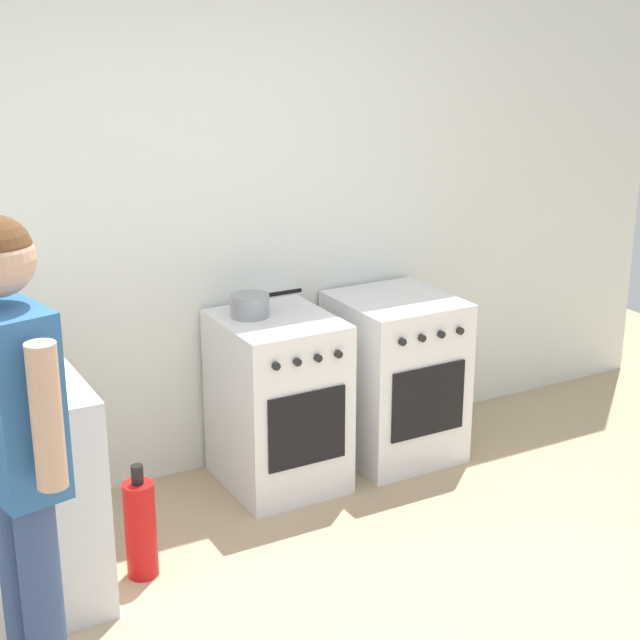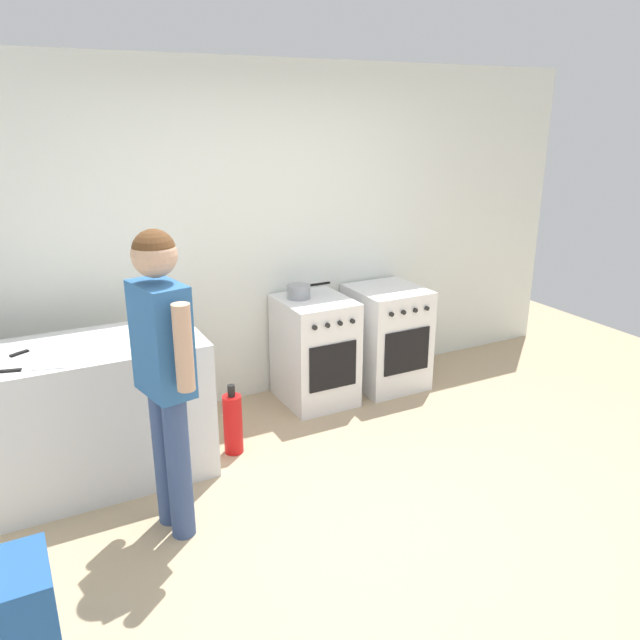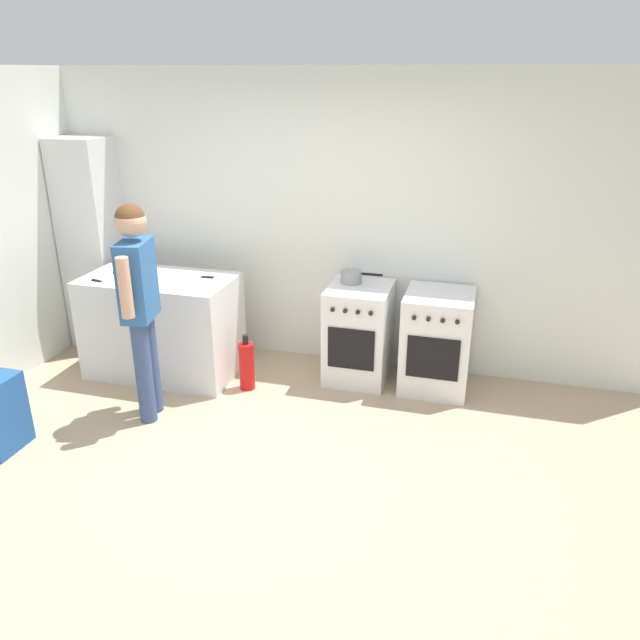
{
  "view_description": "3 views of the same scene",
  "coord_description": "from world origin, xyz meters",
  "px_view_note": "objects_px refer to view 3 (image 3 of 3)",
  "views": [
    {
      "loc": [
        -1.59,
        -2.36,
        2.27
      ],
      "look_at": [
        0.26,
        0.98,
        1.02
      ],
      "focal_mm": 55.0,
      "sensor_mm": 36.0,
      "label": 1
    },
    {
      "loc": [
        -1.75,
        -2.53,
        2.23
      ],
      "look_at": [
        -0.06,
        0.7,
        1.01
      ],
      "focal_mm": 35.0,
      "sensor_mm": 36.0,
      "label": 2
    },
    {
      "loc": [
        1.37,
        -3.35,
        2.56
      ],
      "look_at": [
        0.23,
        0.76,
        0.85
      ],
      "focal_mm": 35.0,
      "sensor_mm": 36.0,
      "label": 3
    }
  ],
  "objects_px": {
    "oven_left": "(359,333)",
    "fire_extinguisher": "(247,365)",
    "oven_right": "(437,341)",
    "pot": "(352,277)",
    "knife_bread": "(106,283)",
    "knife_paring": "(204,277)",
    "larder_cabinet": "(93,245)",
    "person": "(139,294)",
    "knife_chef": "(130,272)"
  },
  "relations": [
    {
      "from": "knife_paring",
      "to": "knife_bread",
      "type": "bearing_deg",
      "value": -153.29
    },
    {
      "from": "pot",
      "to": "fire_extinguisher",
      "type": "bearing_deg",
      "value": -144.11
    },
    {
      "from": "oven_left",
      "to": "knife_bread",
      "type": "relative_size",
      "value": 2.45
    },
    {
      "from": "oven_right",
      "to": "knife_bread",
      "type": "relative_size",
      "value": 2.45
    },
    {
      "from": "person",
      "to": "fire_extinguisher",
      "type": "relative_size",
      "value": 3.39
    },
    {
      "from": "knife_paring",
      "to": "fire_extinguisher",
      "type": "relative_size",
      "value": 0.42
    },
    {
      "from": "person",
      "to": "larder_cabinet",
      "type": "bearing_deg",
      "value": 135.22
    },
    {
      "from": "knife_chef",
      "to": "person",
      "type": "distance_m",
      "value": 0.99
    },
    {
      "from": "oven_left",
      "to": "fire_extinguisher",
      "type": "distance_m",
      "value": 1.01
    },
    {
      "from": "knife_chef",
      "to": "fire_extinguisher",
      "type": "distance_m",
      "value": 1.35
    },
    {
      "from": "knife_paring",
      "to": "knife_chef",
      "type": "distance_m",
      "value": 0.7
    },
    {
      "from": "knife_paring",
      "to": "knife_bread",
      "type": "distance_m",
      "value": 0.81
    },
    {
      "from": "knife_paring",
      "to": "person",
      "type": "bearing_deg",
      "value": -98.32
    },
    {
      "from": "knife_chef",
      "to": "larder_cabinet",
      "type": "distance_m",
      "value": 0.76
    },
    {
      "from": "oven_left",
      "to": "fire_extinguisher",
      "type": "relative_size",
      "value": 1.7
    },
    {
      "from": "person",
      "to": "larder_cabinet",
      "type": "relative_size",
      "value": 0.85
    },
    {
      "from": "pot",
      "to": "knife_bread",
      "type": "relative_size",
      "value": 1.05
    },
    {
      "from": "knife_paring",
      "to": "larder_cabinet",
      "type": "distance_m",
      "value": 1.39
    },
    {
      "from": "pot",
      "to": "larder_cabinet",
      "type": "height_order",
      "value": "larder_cabinet"
    },
    {
      "from": "pot",
      "to": "knife_paring",
      "type": "distance_m",
      "value": 1.27
    },
    {
      "from": "oven_right",
      "to": "fire_extinguisher",
      "type": "xyz_separation_m",
      "value": [
        -1.55,
        -0.48,
        -0.21
      ]
    },
    {
      "from": "oven_left",
      "to": "oven_right",
      "type": "height_order",
      "value": "same"
    },
    {
      "from": "oven_right",
      "to": "pot",
      "type": "relative_size",
      "value": 2.33
    },
    {
      "from": "knife_chef",
      "to": "person",
      "type": "height_order",
      "value": "person"
    },
    {
      "from": "oven_left",
      "to": "larder_cabinet",
      "type": "relative_size",
      "value": 0.42
    },
    {
      "from": "oven_right",
      "to": "pot",
      "type": "distance_m",
      "value": 0.91
    },
    {
      "from": "pot",
      "to": "knife_bread",
      "type": "xyz_separation_m",
      "value": [
        -1.95,
        -0.72,
        0.0
      ]
    },
    {
      "from": "pot",
      "to": "knife_paring",
      "type": "bearing_deg",
      "value": -164.04
    },
    {
      "from": "fire_extinguisher",
      "to": "pot",
      "type": "bearing_deg",
      "value": 35.89
    },
    {
      "from": "pot",
      "to": "knife_paring",
      "type": "xyz_separation_m",
      "value": [
        -1.22,
        -0.35,
        0.0
      ]
    },
    {
      "from": "fire_extinguisher",
      "to": "larder_cabinet",
      "type": "relative_size",
      "value": 0.25
    },
    {
      "from": "knife_paring",
      "to": "knife_chef",
      "type": "bearing_deg",
      "value": -176.79
    },
    {
      "from": "oven_left",
      "to": "larder_cabinet",
      "type": "distance_m",
      "value": 2.71
    },
    {
      "from": "oven_left",
      "to": "knife_paring",
      "type": "relative_size",
      "value": 4.03
    },
    {
      "from": "pot",
      "to": "person",
      "type": "height_order",
      "value": "person"
    },
    {
      "from": "knife_bread",
      "to": "larder_cabinet",
      "type": "bearing_deg",
      "value": 129.65
    },
    {
      "from": "larder_cabinet",
      "to": "knife_bread",
      "type": "bearing_deg",
      "value": -50.35
    },
    {
      "from": "oven_right",
      "to": "knife_chef",
      "type": "relative_size",
      "value": 2.99
    },
    {
      "from": "pot",
      "to": "knife_chef",
      "type": "height_order",
      "value": "pot"
    },
    {
      "from": "pot",
      "to": "larder_cabinet",
      "type": "bearing_deg",
      "value": 179.61
    },
    {
      "from": "knife_paring",
      "to": "larder_cabinet",
      "type": "relative_size",
      "value": 0.11
    },
    {
      "from": "oven_right",
      "to": "knife_paring",
      "type": "height_order",
      "value": "knife_paring"
    },
    {
      "from": "oven_left",
      "to": "knife_chef",
      "type": "relative_size",
      "value": 2.99
    },
    {
      "from": "pot",
      "to": "knife_paring",
      "type": "height_order",
      "value": "pot"
    },
    {
      "from": "knife_bread",
      "to": "person",
      "type": "xyz_separation_m",
      "value": [
        0.6,
        -0.47,
        0.12
      ]
    },
    {
      "from": "oven_right",
      "to": "larder_cabinet",
      "type": "xyz_separation_m",
      "value": [
        -3.33,
        0.1,
        0.57
      ]
    },
    {
      "from": "person",
      "to": "oven_right",
      "type": "bearing_deg",
      "value": 27.52
    },
    {
      "from": "person",
      "to": "larder_cabinet",
      "type": "xyz_separation_m",
      "value": [
        -1.21,
        1.2,
        -0.02
      ]
    },
    {
      "from": "larder_cabinet",
      "to": "fire_extinguisher",
      "type": "bearing_deg",
      "value": -18.05
    },
    {
      "from": "knife_paring",
      "to": "knife_chef",
      "type": "relative_size",
      "value": 0.74
    }
  ]
}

